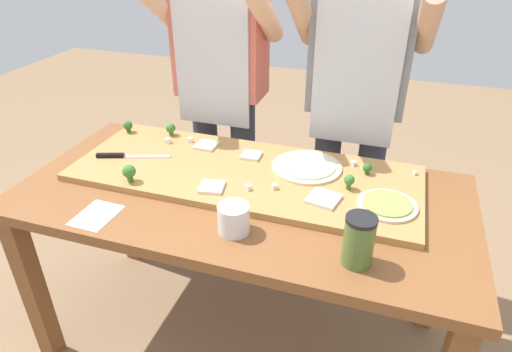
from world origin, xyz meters
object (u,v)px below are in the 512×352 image
pizza_slice_far_right (323,199)px  broccoli_floret_front_right (349,181)px  broccoli_floret_back_mid (367,168)px  cheese_crumble_a (248,187)px  broccoli_floret_front_mid (128,126)px  sauce_jar (359,241)px  pizza_slice_near_left (212,187)px  cook_right (357,88)px  chefs_knife (123,156)px  pizza_whole_pesto_green (387,205)px  cheese_crumble_c (190,140)px  cook_left (221,74)px  flour_cup (234,220)px  recipe_note (96,215)px  pizza_slice_far_left (206,145)px  broccoli_floret_center_left (171,129)px  pizza_slice_center (251,155)px  cheese_crumble_e (415,173)px  prep_table (242,215)px  broccoli_floret_center_right (129,172)px  pizza_whole_cheese_artichoke (307,166)px  cheese_crumble_d (168,141)px  cheese_crumble_b (275,187)px  cheese_crumble_f (354,163)px

pizza_slice_far_right → broccoli_floret_front_right: size_ratio=1.78×
broccoli_floret_back_mid → cheese_crumble_a: 0.46m
broccoli_floret_front_mid → sauce_jar: size_ratio=0.33×
pizza_slice_near_left → cook_right: bearing=56.6°
chefs_knife → cook_right: 1.01m
chefs_knife → pizza_whole_pesto_green: size_ratio=1.44×
cheese_crumble_c → cook_left: 0.36m
flour_cup → recipe_note: 0.47m
pizza_slice_far_left → flour_cup: flour_cup is taller
broccoli_floret_center_left → cook_left: bearing=62.6°
chefs_knife → pizza_slice_far_left: bearing=34.2°
chefs_knife → broccoli_floret_front_mid: (-0.11, 0.22, 0.02)m
broccoli_floret_front_right → cheese_crumble_c: (-0.70, 0.17, -0.03)m
flour_cup → recipe_note: flour_cup is taller
pizza_whole_pesto_green → pizza_slice_center: size_ratio=2.64×
pizza_slice_center → cheese_crumble_e: bearing=5.1°
pizza_slice_near_left → broccoli_floret_front_right: broccoli_floret_front_right is taller
broccoli_floret_center_left → cook_right: size_ratio=0.03×
broccoli_floret_front_right → prep_table: bearing=-164.9°
pizza_slice_center → broccoli_floret_center_right: 0.48m
cheese_crumble_a → cheese_crumble_c: same height
cheese_crumble_e → cheese_crumble_a: bearing=-152.0°
pizza_slice_center → cook_left: size_ratio=0.05×
pizza_whole_cheese_artichoke → cheese_crumble_d: bearing=177.2°
pizza_slice_center → cheese_crumble_d: (-0.38, 0.01, 0.00)m
cheese_crumble_a → broccoli_floret_center_left: bearing=145.6°
pizza_slice_center → cheese_crumble_b: size_ratio=4.15×
pizza_whole_cheese_artichoke → pizza_slice_center: (-0.23, 0.02, -0.00)m
broccoli_floret_back_mid → cheese_crumble_e: (0.17, 0.05, -0.02)m
broccoli_floret_center_left → broccoli_floret_center_right: broccoli_floret_center_right is taller
prep_table → cheese_crumble_d: (-0.42, 0.23, 0.14)m
broccoli_floret_front_right → cheese_crumble_c: 0.72m
pizza_slice_far_left → cook_right: 0.68m
broccoli_floret_center_right → cheese_crumble_b: size_ratio=3.68×
pizza_slice_near_left → broccoli_floret_center_right: broccoli_floret_center_right is taller
broccoli_floret_front_right → flour_cup: (-0.31, -0.32, -0.02)m
cheese_crumble_f → cheese_crumble_e: bearing=-0.2°
broccoli_floret_front_right → cook_left: size_ratio=0.03×
prep_table → chefs_knife: 0.55m
pizza_slice_far_left → broccoli_floret_back_mid: bearing=-1.8°
pizza_slice_center → broccoli_floret_back_mid: broccoli_floret_back_mid is taller
flour_cup → cook_left: bearing=114.4°
pizza_slice_far_right → recipe_note: size_ratio=0.64×
cheese_crumble_b → cheese_crumble_d: 0.58m
recipe_note → sauce_jar: bearing=2.5°
broccoli_floret_back_mid → broccoli_floret_center_left: size_ratio=0.80×
cheese_crumble_b → cheese_crumble_e: bearing=29.1°
pizza_slice_far_right → cook_right: (0.02, 0.57, 0.21)m
pizza_slice_near_left → broccoli_floret_front_mid: size_ratio=1.61×
sauce_jar → recipe_note: (-0.85, -0.04, -0.08)m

